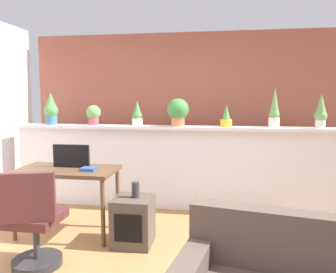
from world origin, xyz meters
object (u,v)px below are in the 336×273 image
Objects in this scene: vase_on_shelf at (136,190)px; tv_monitor at (71,156)px; side_cube_shelf at (133,221)px; potted_plant_5 at (274,110)px; desk at (67,176)px; potted_plant_3 at (178,111)px; potted_plant_1 at (94,114)px; potted_plant_2 at (137,115)px; potted_plant_4 at (226,117)px; potted_plant_6 at (321,112)px; office_chair at (34,227)px; potted_plant_0 at (51,109)px; book_on_desk at (89,169)px.

tv_monitor is at bearing 165.26° from vase_on_shelf.
potted_plant_5 is at bearing 36.89° from side_cube_shelf.
desk is at bearing -156.38° from potted_plant_5.
potted_plant_3 reaches higher than vase_on_shelf.
potted_plant_1 is 1.21m from desk.
potted_plant_1 is at bearing 94.30° from desk.
potted_plant_2 is at bearing 178.04° from potted_plant_3.
potted_plant_1 reaches higher than tv_monitor.
vase_on_shelf is at bearing -104.99° from potted_plant_3.
potted_plant_6 is at bearing -1.98° from potted_plant_4.
office_chair is at bearing -87.98° from tv_monitor.
potted_plant_6 is at bearing 18.57° from desk.
potted_plant_5 is at bearing 37.88° from office_chair.
potted_plant_2 is (0.63, 0.00, -0.00)m from potted_plant_1.
potted_plant_0 is at bearing 143.07° from vase_on_shelf.
potted_plant_0 is 2.47m from potted_plant_4.
potted_plant_5 reaches higher than tv_monitor.
potted_plant_0 is 1.29m from tv_monitor.
potted_plant_5 is at bearing 1.41° from potted_plant_3.
potted_plant_4 is 0.62m from potted_plant_5.
potted_plant_2 is 0.94× the size of potted_plant_3.
potted_plant_1 is (0.63, 0.00, -0.07)m from potted_plant_0.
potted_plant_3 is 0.64m from potted_plant_4.
potted_plant_2 reaches higher than office_chair.
side_cube_shelf is (-0.97, -1.17, -1.02)m from potted_plant_4.
potted_plant_4 reaches higher than book_on_desk.
tv_monitor is (-1.10, -0.92, -0.48)m from potted_plant_3.
potted_plant_6 is 2.83× the size of book_on_desk.
potted_plant_1 is 0.63m from potted_plant_2.
tv_monitor is (-1.74, -0.94, -0.40)m from potted_plant_4.
potted_plant_5 is 1.22× the size of tv_monitor.
potted_plant_1 reaches higher than side_cube_shelf.
potted_plant_5 reaches higher than vase_on_shelf.
tv_monitor is at bearing 163.46° from side_cube_shelf.
potted_plant_6 is (0.55, -0.05, -0.02)m from potted_plant_5.
tv_monitor reaches higher than side_cube_shelf.
desk is at bearing -118.29° from potted_plant_2.
potted_plant_1 is 1.83m from potted_plant_4.
tv_monitor is (0.02, 0.08, 0.21)m from desk.
potted_plant_2 is at bearing 76.15° from book_on_desk.
potted_plant_1 is 1.71× the size of vase_on_shelf.
office_chair is (-1.07, -1.77, -0.97)m from potted_plant_3.
office_chair is 5.58× the size of vase_on_shelf.
potted_plant_2 is 2.37m from potted_plant_6.
potted_plant_3 is 0.73× the size of potted_plant_5.
book_on_desk is (-0.84, -1.07, -0.59)m from potted_plant_3.
tv_monitor is 0.46× the size of office_chair.
vase_on_shelf is (-1.55, -1.16, -0.79)m from potted_plant_5.
potted_plant_3 is 1.80m from potted_plant_6.
potted_plant_0 reaches higher than potted_plant_2.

